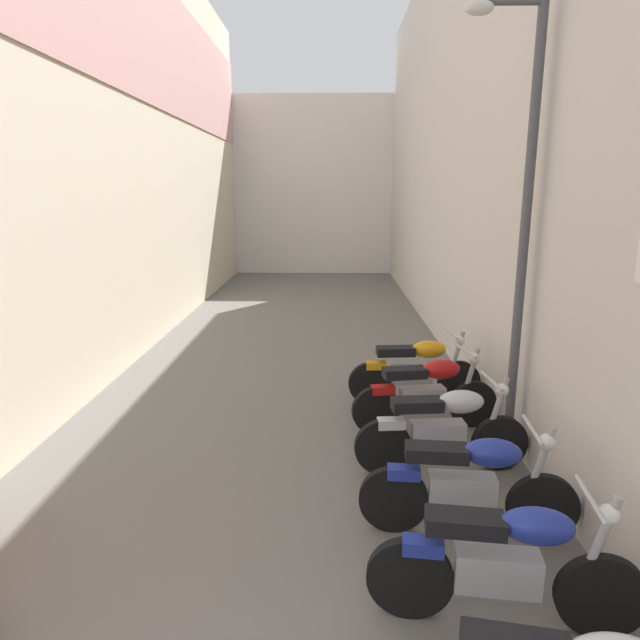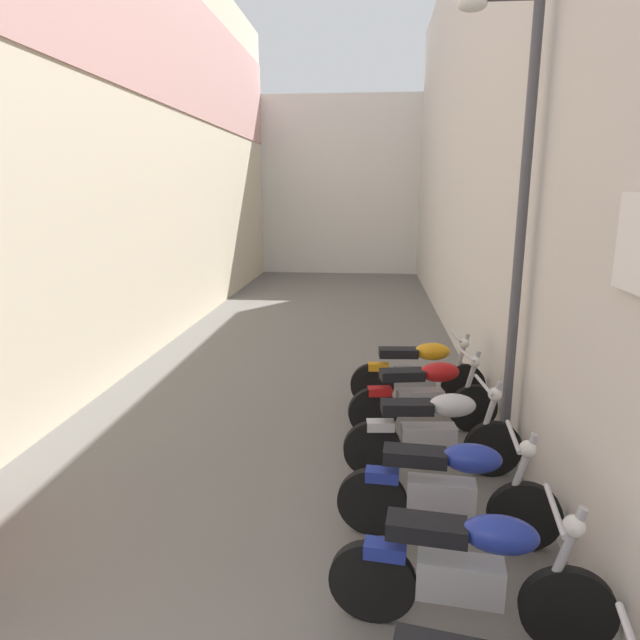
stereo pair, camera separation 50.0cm
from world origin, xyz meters
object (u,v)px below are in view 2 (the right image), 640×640
motorcycle_fourth (449,487)px  motorcycle_sixth (425,394)px  motorcycle_third (470,569)px  street_lamp (513,209)px  motorcycle_seventh (419,371)px  motorcycle_fifth (434,431)px

motorcycle_fourth → motorcycle_sixth: size_ratio=1.01×
motorcycle_third → street_lamp: 3.41m
motorcycle_seventh → street_lamp: 2.84m
street_lamp → motorcycle_fifth: bearing=-154.2°
motorcycle_fourth → motorcycle_seventh: size_ratio=1.00×
motorcycle_fifth → motorcycle_seventh: (0.00, 1.94, 0.00)m
motorcycle_fifth → motorcycle_seventh: bearing=90.0°
motorcycle_seventh → street_lamp: bearing=-66.4°
motorcycle_fourth → street_lamp: 2.76m
motorcycle_fourth → motorcycle_sixth: (-0.00, 2.16, 0.00)m
motorcycle_third → motorcycle_sixth: (-0.00, 3.19, 0.00)m
motorcycle_fourth → motorcycle_seventh: (0.00, 3.06, 0.00)m
motorcycle_fifth → street_lamp: 2.36m
motorcycle_fifth → motorcycle_seventh: size_ratio=1.00×
motorcycle_fourth → street_lamp: size_ratio=0.40×
motorcycle_fourth → motorcycle_seventh: bearing=90.0°
motorcycle_seventh → motorcycle_sixth: bearing=-90.0°
motorcycle_third → motorcycle_sixth: size_ratio=1.01×
motorcycle_third → motorcycle_seventh: (0.00, 4.08, 0.00)m
motorcycle_third → motorcycle_sixth: same height
motorcycle_third → motorcycle_seventh: same height
motorcycle_seventh → motorcycle_fourth: bearing=-90.0°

